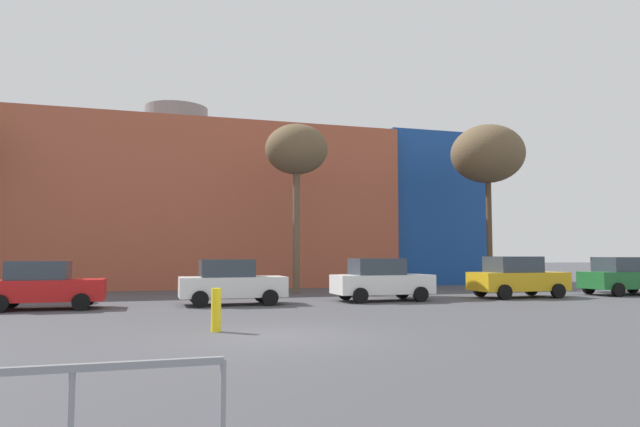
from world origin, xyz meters
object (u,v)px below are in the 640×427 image
Objects in this scene: parked_car_5 at (624,276)px; bare_tree_0 at (297,152)px; bare_tree_1 at (488,155)px; bollard_yellow_0 at (216,310)px; parked_car_3 at (381,280)px; parked_car_4 at (517,277)px; parked_car_1 at (44,285)px; parked_car_2 at (231,282)px.

parked_car_5 is 16.47m from bare_tree_0.
parked_car_5 is at bearing -56.01° from bare_tree_1.
bare_tree_0 is 14.86m from bollard_yellow_0.
bare_tree_0 is (-14.45, 5.13, 6.00)m from parked_car_5.
parked_car_4 is at bearing -0.00° from parked_car_3.
bare_tree_0 is at bearing 113.52° from parked_car_3.
bollard_yellow_0 is at bearing -141.58° from bare_tree_1.
parked_car_3 is at bearing 180.00° from parked_car_4.
parked_car_3 is 10.36m from bollard_yellow_0.
bare_tree_0 is at bearing 26.78° from parked_car_1.
bare_tree_0 is (-2.23, 5.13, 6.02)m from parked_car_3.
bollard_yellow_0 is (-5.12, -12.42, -6.35)m from bare_tree_0.
parked_car_3 reaches higher than bollard_yellow_0.
bare_tree_1 reaches higher than parked_car_1.
bollard_yellow_0 is at bearing -112.42° from bare_tree_0.
parked_car_3 is at bearing 0.00° from parked_car_1.
parked_car_4 is at bearing -180.00° from parked_car_5.
parked_car_2 is 7.41m from bollard_yellow_0.
parked_car_4 is at bearing 0.00° from parked_car_1.
parked_car_2 is 0.99× the size of parked_car_3.
bollard_yellow_0 is (-13.76, -7.29, -0.36)m from parked_car_4.
parked_car_4 is at bearing -0.00° from parked_car_2.
parked_car_3 reaches higher than parked_car_2.
bare_tree_0 is 7.84× the size of bollard_yellow_0.
bollard_yellow_0 is at bearing -100.31° from parked_car_2.
parked_car_2 is at bearing -126.51° from bare_tree_0.
parked_car_1 is 0.92× the size of parked_car_4.
parked_car_5 is at bearing 0.00° from parked_car_1.
parked_car_5 is (24.62, 0.00, 0.05)m from parked_car_1.
parked_car_5 is 3.85× the size of bollard_yellow_0.
parked_car_2 is 6.03m from parked_car_3.
parked_car_2 is at bearing 180.00° from parked_car_5.
parked_car_2 is 12.43m from parked_car_4.
parked_car_1 is 3.63× the size of bollard_yellow_0.
bollard_yellow_0 is at bearing -159.58° from parked_car_5.
parked_car_4 is 5.82m from parked_car_5.
parked_car_3 is (6.03, -0.00, 0.01)m from parked_car_2.
bare_tree_0 reaches higher than parked_car_2.
parked_car_5 is at bearing 0.00° from parked_car_3.
parked_car_1 is 12.40m from parked_car_3.
parked_car_1 is 22.63m from bare_tree_1.
bollard_yellow_0 is (-1.33, -7.29, -0.32)m from parked_car_2.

